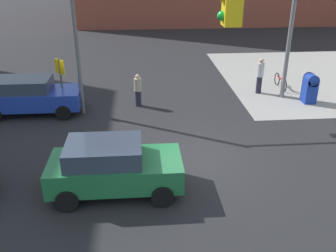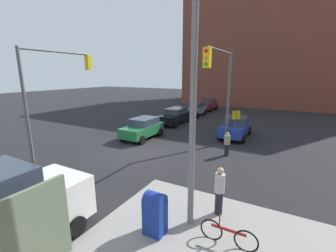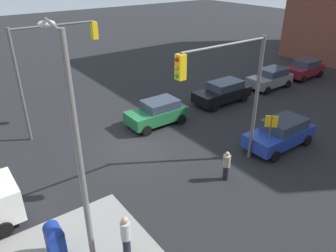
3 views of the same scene
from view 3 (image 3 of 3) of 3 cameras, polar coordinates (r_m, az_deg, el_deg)
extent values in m
plane|color=black|center=(18.80, -5.80, -3.78)|extent=(120.00, 120.00, 0.00)
cylinder|color=#59595B|center=(16.95, 15.06, 4.16)|extent=(0.18, 0.18, 6.50)
cylinder|color=#59595B|center=(14.27, 10.13, 13.74)|extent=(4.84, 0.12, 0.12)
cube|color=yellow|center=(12.83, 2.21, 10.23)|extent=(0.32, 0.36, 1.00)
sphere|color=red|center=(12.63, 1.57, 11.49)|extent=(0.18, 0.18, 0.18)
sphere|color=orange|center=(12.72, 1.56, 10.10)|extent=(0.18, 0.18, 0.18)
sphere|color=green|center=(12.81, 1.54, 8.73)|extent=(0.18, 0.18, 0.18)
cylinder|color=#59595B|center=(19.96, -24.35, 6.06)|extent=(0.18, 0.18, 6.50)
cylinder|color=#59595B|center=(19.78, -19.32, 16.23)|extent=(4.71, 0.12, 0.12)
cube|color=yellow|center=(20.68, -12.73, 15.93)|extent=(0.32, 0.36, 1.00)
sphere|color=red|center=(20.70, -12.35, 16.87)|extent=(0.18, 0.18, 0.18)
sphere|color=orange|center=(20.75, -12.26, 16.01)|extent=(0.18, 0.18, 0.18)
sphere|color=green|center=(20.81, -12.17, 15.14)|extent=(0.18, 0.18, 0.18)
cylinder|color=slate|center=(10.35, -15.07, -6.26)|extent=(0.20, 0.20, 8.00)
cylinder|color=slate|center=(10.10, -19.46, 16.29)|extent=(0.46, 2.39, 0.10)
ellipsoid|color=silver|center=(11.30, -20.42, 16.33)|extent=(0.56, 0.36, 0.24)
cylinder|color=#4C4C4C|center=(18.22, 17.20, -1.66)|extent=(0.08, 0.08, 2.40)
cube|color=yellow|center=(17.85, 17.56, 0.74)|extent=(0.48, 0.48, 0.64)
cube|color=navy|center=(12.87, -18.95, -18.88)|extent=(0.56, 0.64, 1.15)
cylinder|color=navy|center=(12.48, -19.35, -17.01)|extent=(0.56, 0.64, 0.56)
cube|color=#1E6638|center=(21.07, -2.03, 1.99)|extent=(3.91, 1.80, 0.75)
cube|color=#2D3847|center=(20.97, -1.35, 3.82)|extent=(2.19, 1.58, 0.55)
cylinder|color=black|center=(19.90, -3.71, -0.81)|extent=(0.64, 0.22, 0.64)
cylinder|color=black|center=(21.29, -6.33, 1.00)|extent=(0.64, 0.22, 0.64)
cylinder|color=black|center=(21.28, 2.31, 1.13)|extent=(0.64, 0.22, 0.64)
cylinder|color=black|center=(22.58, -0.51, 2.72)|extent=(0.64, 0.22, 0.64)
cube|color=slate|center=(28.80, 17.28, 7.67)|extent=(3.93, 1.80, 0.75)
cube|color=#2D3847|center=(28.86, 17.84, 8.99)|extent=(2.20, 1.58, 0.55)
cylinder|color=black|center=(27.40, 16.92, 5.93)|extent=(0.64, 0.22, 0.64)
cylinder|color=black|center=(28.43, 14.08, 7.03)|extent=(0.64, 0.22, 0.64)
cylinder|color=black|center=(29.48, 20.16, 6.89)|extent=(0.64, 0.22, 0.64)
cylinder|color=black|center=(30.45, 17.41, 7.90)|extent=(0.64, 0.22, 0.64)
cube|color=black|center=(24.76, 9.30, 5.50)|extent=(4.46, 1.80, 0.75)
cube|color=#2D3847|center=(24.78, 10.01, 7.07)|extent=(2.50, 1.58, 0.55)
cylinder|color=black|center=(23.31, 8.13, 3.23)|extent=(0.64, 0.22, 0.64)
cylinder|color=black|center=(24.52, 5.23, 4.60)|extent=(0.64, 0.22, 0.64)
cylinder|color=black|center=(25.39, 13.12, 4.78)|extent=(0.64, 0.22, 0.64)
cylinder|color=black|center=(26.51, 10.23, 5.99)|extent=(0.64, 0.22, 0.64)
cube|color=#1E389E|center=(19.52, 18.79, -1.62)|extent=(4.27, 1.80, 0.75)
cube|color=#2D3847|center=(19.50, 19.66, 0.35)|extent=(2.39, 1.58, 0.55)
cylinder|color=black|center=(18.20, 18.14, -5.03)|extent=(0.64, 0.22, 0.64)
cylinder|color=black|center=(19.11, 13.89, -2.83)|extent=(0.64, 0.22, 0.64)
cylinder|color=black|center=(20.41, 23.07, -2.33)|extent=(0.64, 0.22, 0.64)
cylinder|color=black|center=(21.22, 19.05, -0.48)|extent=(0.64, 0.22, 0.64)
cube|color=maroon|center=(32.58, 22.56, 8.96)|extent=(3.81, 1.80, 0.75)
cube|color=#2D3847|center=(32.66, 23.05, 10.12)|extent=(2.14, 1.58, 0.55)
cylinder|color=black|center=(31.17, 22.50, 7.51)|extent=(0.64, 0.22, 0.64)
cylinder|color=black|center=(32.09, 19.83, 8.47)|extent=(0.64, 0.22, 0.64)
cylinder|color=black|center=(33.34, 24.95, 8.20)|extent=(0.64, 0.22, 0.64)
cylinder|color=black|center=(34.20, 22.39, 9.10)|extent=(0.64, 0.22, 0.64)
cylinder|color=black|center=(14.54, -26.60, -15.80)|extent=(0.64, 0.22, 0.64)
cylinder|color=#B2B2B7|center=(11.85, -7.41, -17.64)|extent=(0.36, 0.36, 0.70)
sphere|color=tan|center=(11.53, -7.55, -15.96)|extent=(0.24, 0.24, 0.24)
cylinder|color=#1E1E2D|center=(12.41, -7.18, -20.27)|extent=(0.28, 0.28, 0.89)
cylinder|color=#9E937A|center=(15.83, 10.20, -6.01)|extent=(0.36, 0.36, 0.59)
sphere|color=tan|center=(15.62, 10.31, -4.78)|extent=(0.20, 0.20, 0.20)
cylinder|color=#1E1E2D|center=(16.19, 10.01, -8.01)|extent=(0.28, 0.28, 0.75)
camera|label=1|loc=(27.55, -15.80, 19.60)|focal=40.00mm
camera|label=2|loc=(8.08, -55.99, -20.43)|focal=24.00mm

